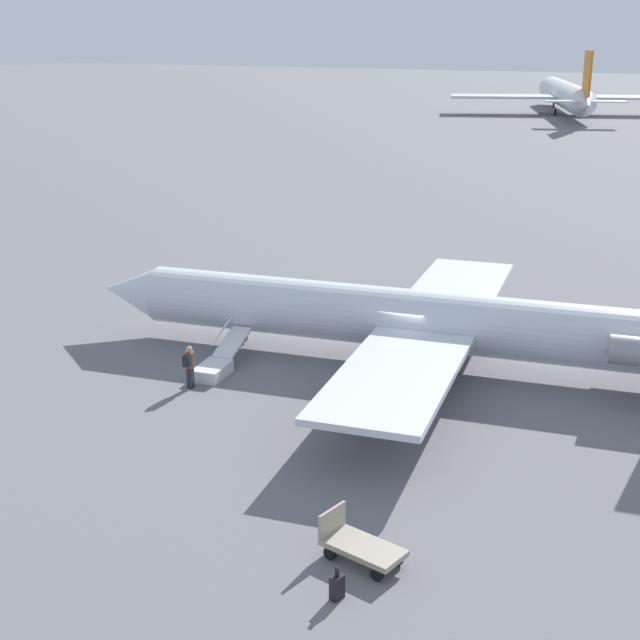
% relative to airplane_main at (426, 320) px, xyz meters
% --- Properties ---
extents(ground_plane, '(600.00, 600.00, 0.00)m').
position_rel_airplane_main_xyz_m(ground_plane, '(0.90, 0.15, -1.97)').
color(ground_plane, slate).
extents(airplane_main, '(29.15, 22.29, 6.58)m').
position_rel_airplane_main_xyz_m(airplane_main, '(0.00, 0.00, 0.00)').
color(airplane_main, silver).
rests_on(airplane_main, ground).
extents(airplane_far_center, '(38.96, 49.72, 11.00)m').
position_rel_airplane_main_xyz_m(airplane_far_center, '(24.78, -126.25, 1.31)').
color(airplane_far_center, silver).
rests_on(airplane_far_center, ground).
extents(boarding_stairs, '(1.68, 4.13, 1.66)m').
position_rel_airplane_main_xyz_m(boarding_stairs, '(7.11, 5.04, -1.60)').
color(boarding_stairs, silver).
rests_on(boarding_stairs, ground).
extents(passenger, '(0.38, 0.56, 1.74)m').
position_rel_airplane_main_xyz_m(passenger, '(7.11, 6.86, -0.96)').
color(passenger, '#23232D').
rests_on(passenger, ground).
extents(luggage_cart, '(2.37, 1.49, 1.22)m').
position_rel_airplane_main_xyz_m(luggage_cart, '(-4.03, 14.58, -1.51)').
color(luggage_cart, '#9E937F').
rests_on(luggage_cart, ground).
extents(suitcase, '(0.31, 0.41, 0.88)m').
position_rel_airplane_main_xyz_m(suitcase, '(-4.28, 16.35, -1.64)').
color(suitcase, black).
rests_on(suitcase, ground).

